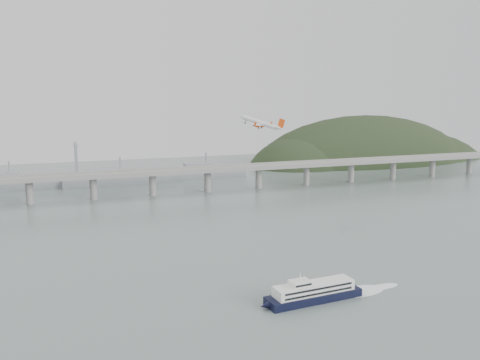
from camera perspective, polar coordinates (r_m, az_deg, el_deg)
name	(u,v)px	position (r m, az deg, el deg)	size (l,w,h in m)	color
ground	(274,263)	(274.42, 3.89, -9.31)	(900.00, 900.00, 0.00)	slate
bridge	(185,174)	(455.18, -6.24, 0.69)	(800.00, 22.00, 23.90)	gray
headland	(372,175)	(698.03, 14.64, 0.57)	(365.00, 155.00, 156.00)	black
distant_fleet	(4,184)	(512.18, -25.02, -0.46)	(453.00, 60.90, 40.00)	gray
ferry	(314,292)	(229.42, 8.27, -12.36)	(72.89, 16.51, 13.74)	black
airliner	(261,123)	(339.88, 2.39, 6.39)	(26.40, 25.74, 11.17)	white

